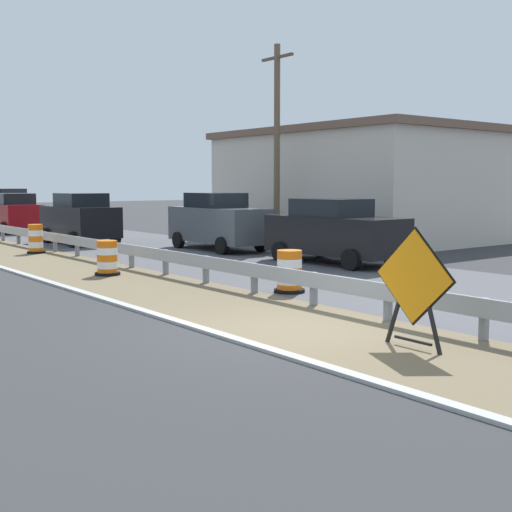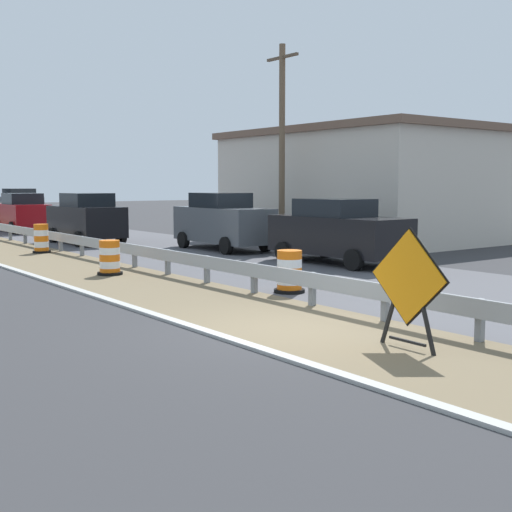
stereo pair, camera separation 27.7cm
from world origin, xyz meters
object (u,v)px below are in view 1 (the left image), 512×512
(traffic_barrel_close, at_px, (107,260))
(traffic_barrel_nearest, at_px, (289,274))
(traffic_barrel_mid, at_px, (36,240))
(car_lead_far_lane, at_px, (14,213))
(car_distant_c, at_px, (334,231))
(utility_pole_near, at_px, (277,143))
(warning_sign_diamond, at_px, (414,282))
(car_distant_a, at_px, (218,221))
(car_trailing_far_lane, at_px, (80,219))
(car_mid_far_lane, at_px, (11,205))

(traffic_barrel_close, bearing_deg, traffic_barrel_nearest, -69.26)
(traffic_barrel_mid, xyz_separation_m, car_lead_far_lane, (2.97, 11.24, 0.54))
(traffic_barrel_mid, xyz_separation_m, car_distant_c, (6.40, -8.91, 0.55))
(traffic_barrel_mid, relative_size, utility_pole_near, 0.13)
(traffic_barrel_nearest, distance_m, car_lead_far_lane, 23.70)
(warning_sign_diamond, distance_m, traffic_barrel_mid, 17.67)
(warning_sign_diamond, xyz_separation_m, traffic_barrel_mid, (0.54, 17.65, -0.56))
(car_distant_c, bearing_deg, warning_sign_diamond, -40.37)
(car_distant_a, relative_size, car_distant_c, 1.00)
(traffic_barrel_mid, bearing_deg, car_distant_a, -26.48)
(warning_sign_diamond, bearing_deg, car_distant_a, -112.89)
(traffic_barrel_nearest, relative_size, car_distant_a, 0.21)
(car_trailing_far_lane, xyz_separation_m, car_distant_c, (3.52, -11.56, -0.03))
(warning_sign_diamond, xyz_separation_m, car_distant_a, (6.54, 14.66, 0.05))
(traffic_barrel_close, height_order, car_distant_a, car_distant_a)
(utility_pole_near, bearing_deg, traffic_barrel_mid, 156.55)
(traffic_barrel_mid, bearing_deg, traffic_barrel_close, -94.46)
(car_distant_c, xyz_separation_m, utility_pole_near, (2.00, 5.27, 3.08))
(traffic_barrel_nearest, relative_size, car_trailing_far_lane, 0.24)
(car_trailing_far_lane, distance_m, car_distant_c, 12.09)
(car_trailing_far_lane, relative_size, car_distant_a, 0.87)
(car_distant_c, bearing_deg, traffic_barrel_nearest, -56.53)
(car_lead_far_lane, distance_m, utility_pole_near, 16.14)
(car_lead_far_lane, bearing_deg, utility_pole_near, -158.04)
(car_lead_far_lane, distance_m, car_mid_far_lane, 11.42)
(warning_sign_diamond, height_order, car_lead_far_lane, car_lead_far_lane)
(warning_sign_diamond, relative_size, traffic_barrel_nearest, 1.91)
(car_distant_c, bearing_deg, traffic_barrel_close, -107.11)
(car_distant_c, height_order, utility_pole_near, utility_pole_near)
(warning_sign_diamond, distance_m, car_lead_far_lane, 29.10)
(car_mid_far_lane, relative_size, car_distant_c, 0.86)
(traffic_barrel_mid, bearing_deg, traffic_barrel_nearest, -83.16)
(car_trailing_far_lane, height_order, car_distant_c, car_trailing_far_lane)
(car_lead_far_lane, distance_m, car_distant_c, 20.44)
(car_mid_far_lane, relative_size, car_distant_a, 0.86)
(car_mid_far_lane, xyz_separation_m, car_trailing_far_lane, (-3.50, -19.50, -0.03))
(car_lead_far_lane, distance_m, car_distant_a, 14.55)
(car_lead_far_lane, xyz_separation_m, car_mid_far_lane, (3.40, 10.91, 0.08))
(warning_sign_diamond, height_order, car_mid_far_lane, car_mid_far_lane)
(traffic_barrel_close, xyz_separation_m, traffic_barrel_mid, (0.55, 7.03, 0.05))
(traffic_barrel_mid, xyz_separation_m, car_trailing_far_lane, (2.88, 2.65, 0.59))
(traffic_barrel_mid, height_order, car_mid_far_lane, car_mid_far_lane)
(traffic_barrel_nearest, xyz_separation_m, car_distant_a, (4.52, 9.41, 0.64))
(warning_sign_diamond, xyz_separation_m, traffic_barrel_nearest, (2.02, 5.25, -0.59))
(car_mid_far_lane, height_order, utility_pole_near, utility_pole_near)
(traffic_barrel_mid, xyz_separation_m, utility_pole_near, (8.40, -3.64, 3.63))
(warning_sign_diamond, relative_size, traffic_barrel_close, 1.96)
(warning_sign_diamond, distance_m, traffic_barrel_close, 10.64)
(traffic_barrel_mid, relative_size, car_lead_far_lane, 0.25)
(traffic_barrel_close, height_order, utility_pole_near, utility_pole_near)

